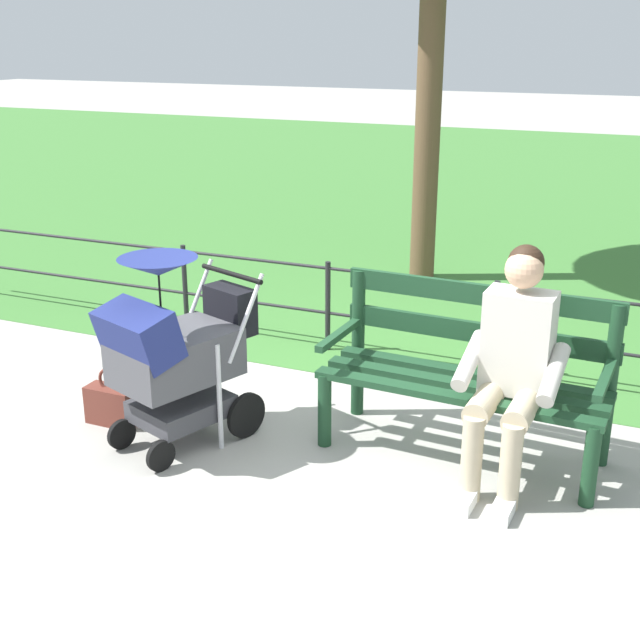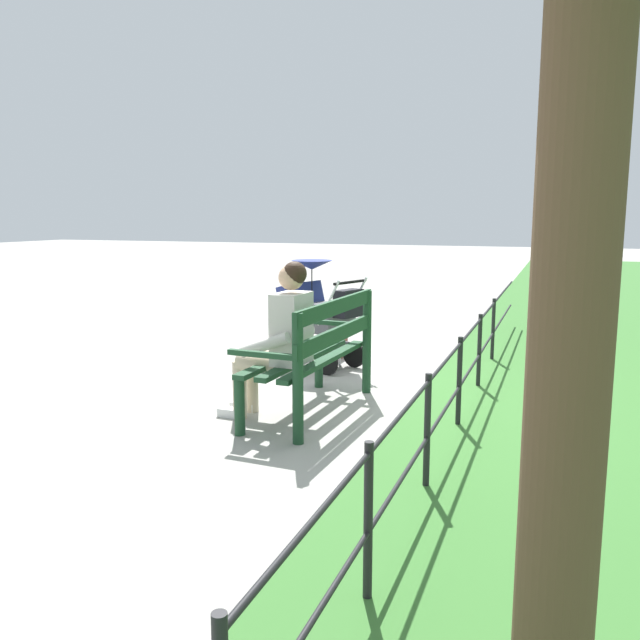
{
  "view_description": "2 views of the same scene",
  "coord_description": "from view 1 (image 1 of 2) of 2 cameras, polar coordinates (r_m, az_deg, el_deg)",
  "views": [
    {
      "loc": [
        -1.66,
        4.18,
        2.31
      ],
      "look_at": [
        0.15,
        -0.0,
        0.71
      ],
      "focal_mm": 46.29,
      "sensor_mm": 36.0,
      "label": 1
    },
    {
      "loc": [
        -5.64,
        -1.97,
        1.62
      ],
      "look_at": [
        0.2,
        0.21,
        0.63
      ],
      "focal_mm": 36.74,
      "sensor_mm": 36.0,
      "label": 2
    }
  ],
  "objects": [
    {
      "name": "grass_lawn",
      "position": [
        13.29,
        16.05,
        8.59
      ],
      "size": [
        40.0,
        16.0,
        0.01
      ],
      "primitive_type": "cube",
      "color": "#3D7533",
      "rests_on": "ground"
    },
    {
      "name": "park_bench",
      "position": [
        4.74,
        10.2,
        -3.1
      ],
      "size": [
        1.62,
        0.67,
        0.96
      ],
      "color": "#193D23",
      "rests_on": "ground"
    },
    {
      "name": "stroller",
      "position": [
        4.78,
        -10.03,
        -2.03
      ],
      "size": [
        0.76,
        0.99,
        1.15
      ],
      "color": "black",
      "rests_on": "ground"
    },
    {
      "name": "park_fence",
      "position": [
        5.87,
        10.77,
        0.23
      ],
      "size": [
        8.83,
        0.04,
        0.7
      ],
      "color": "black",
      "rests_on": "ground"
    },
    {
      "name": "handbag",
      "position": [
        5.29,
        -14.21,
        -5.67
      ],
      "size": [
        0.32,
        0.14,
        0.37
      ],
      "color": "brown",
      "rests_on": "ground"
    },
    {
      "name": "ground_plane",
      "position": [
        5.06,
        1.58,
        -7.89
      ],
      "size": [
        60.0,
        60.0,
        0.0
      ],
      "primitive_type": "plane",
      "color": "#9E9B93"
    },
    {
      "name": "person_on_bench",
      "position": [
        4.44,
        13.14,
        -2.82
      ],
      "size": [
        0.55,
        0.74,
        1.28
      ],
      "color": "tan",
      "rests_on": "ground"
    }
  ]
}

